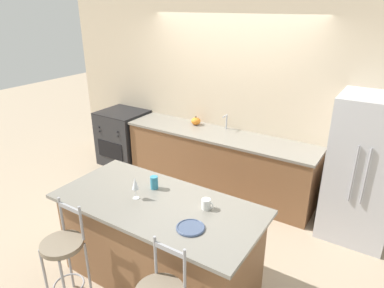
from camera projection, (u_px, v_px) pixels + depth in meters
The scene contains 13 objects.
ground_plane at pixel (205, 200), 4.93m from camera, with size 18.00×18.00×0.00m, color tan.
wall_back at pixel (231, 98), 4.97m from camera, with size 6.00×0.07×2.70m.
back_counter at pixel (218, 162), 5.05m from camera, with size 2.86×0.69×0.90m.
sink_faucet at pixel (226, 120), 4.99m from camera, with size 0.02×0.13×0.22m.
kitchen_island at pixel (159, 242), 3.36m from camera, with size 1.99×0.95×0.91m.
refrigerator at pixel (363, 169), 3.91m from camera, with size 0.74×0.74×1.72m.
oven_range at pixel (124, 137), 5.93m from camera, with size 0.75×0.71×0.93m.
bar_stool_near at pixel (64, 254), 3.05m from camera, with size 0.37×0.37×1.03m.
dinner_plate at pixel (191, 228), 2.81m from camera, with size 0.24×0.24×0.02m.
wine_glass at pixel (135, 184), 3.19m from camera, with size 0.07×0.07×0.22m.
coffee_mug at pixel (206, 204), 3.07m from camera, with size 0.12×0.08×0.10m.
tumbler_cup at pixel (154, 183), 3.40m from camera, with size 0.08×0.08×0.13m.
pumpkin_decoration at pixel (196, 121), 5.20m from camera, with size 0.14×0.14×0.14m.
Camera 1 is at (2.12, -3.68, 2.63)m, focal length 32.00 mm.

